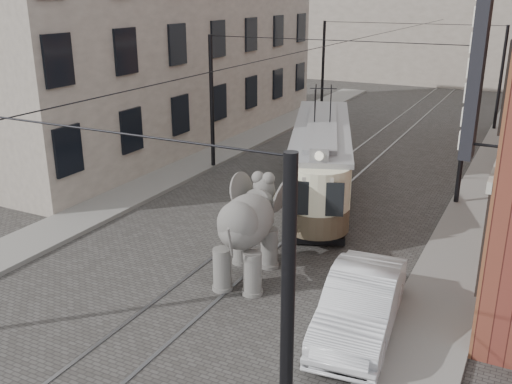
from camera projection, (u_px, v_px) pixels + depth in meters
The scene contains 10 objects.
ground at pixel (265, 237), 19.14m from camera, with size 120.00×120.00×0.00m, color #403E3B.
tram_rails at pixel (265, 236), 19.13m from camera, with size 1.54×80.00×0.02m, color slate, non-canonical shape.
sidewalk_right at pixel (451, 272), 16.54m from camera, with size 2.00×60.00×0.15m, color slate.
sidewalk_left at pixel (112, 204), 21.89m from camera, with size 2.00×60.00×0.15m, color slate.
stucco_building at pixel (163, 46), 30.61m from camera, with size 7.00×24.00×10.00m, color gray.
distant_block at pixel (465, 1), 50.49m from camera, with size 28.00×10.00×14.00m, color gray.
catenary at pixel (317, 120), 22.44m from camera, with size 11.00×30.20×6.00m, color black, non-canonical shape.
tram at pixel (321, 142), 22.65m from camera, with size 2.22×10.76×4.27m, color #EBE7BE, non-canonical shape.
elephant at pixel (246, 234), 15.97m from camera, with size 2.41×4.38×2.68m, color #615E5A, non-canonical shape.
parked_car at pixel (360, 304), 13.53m from camera, with size 1.60×4.55×1.50m, color silver.
Camera 1 is at (7.70, -15.80, 7.72)m, focal length 40.25 mm.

